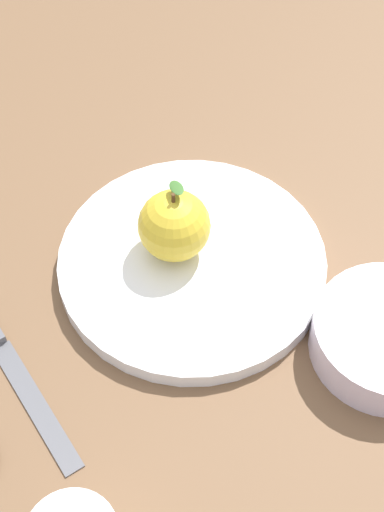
# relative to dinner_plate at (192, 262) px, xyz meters

# --- Properties ---
(ground_plane) EXTENTS (2.40, 2.40, 0.00)m
(ground_plane) POSITION_rel_dinner_plate_xyz_m (-0.04, 0.03, -0.01)
(ground_plane) COLOR brown
(dinner_plate) EXTENTS (0.26, 0.26, 0.02)m
(dinner_plate) POSITION_rel_dinner_plate_xyz_m (0.00, 0.00, 0.00)
(dinner_plate) COLOR white
(dinner_plate) RESTS_ON ground_plane
(apple) EXTENTS (0.07, 0.07, 0.08)m
(apple) POSITION_rel_dinner_plate_xyz_m (0.01, 0.02, 0.04)
(apple) COLOR gold
(apple) RESTS_ON dinner_plate
(knife) EXTENTS (0.16, 0.18, 0.01)m
(knife) POSITION_rel_dinner_plate_xyz_m (-0.14, 0.14, -0.01)
(knife) COLOR #59595E
(knife) RESTS_ON ground_plane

